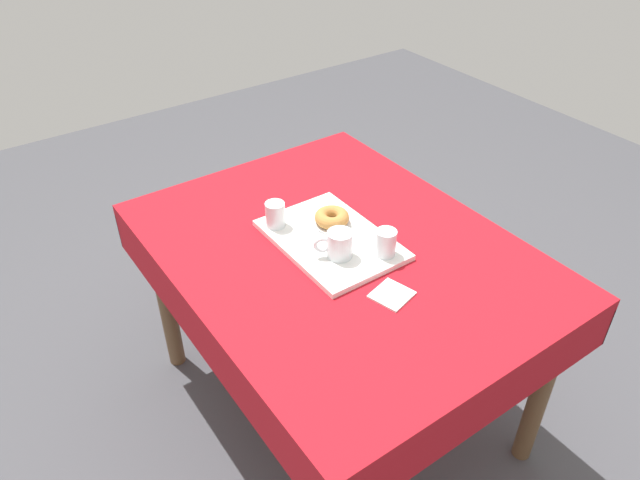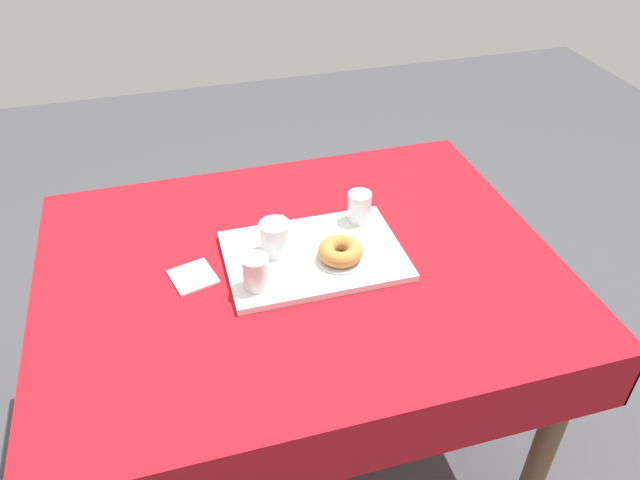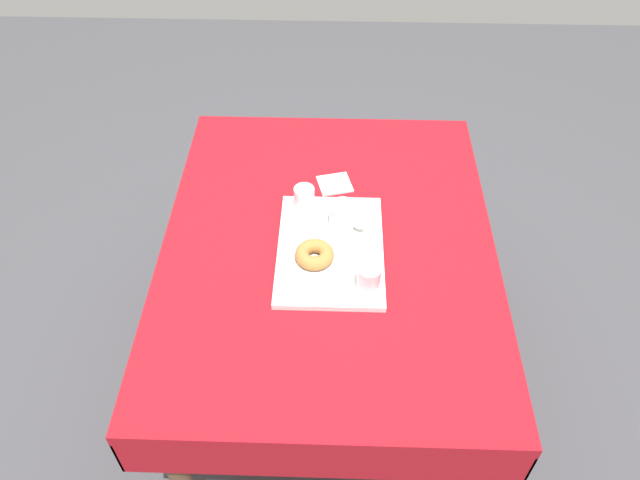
# 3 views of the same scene
# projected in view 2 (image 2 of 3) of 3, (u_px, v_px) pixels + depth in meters

# --- Properties ---
(ground_plane) EXTENTS (6.00, 6.00, 0.00)m
(ground_plane) POSITION_uv_depth(u_px,v_px,m) (304.00, 439.00, 2.02)
(ground_plane) COLOR #47474C
(dining_table) EXTENTS (1.31, 1.01, 0.76)m
(dining_table) POSITION_uv_depth(u_px,v_px,m) (300.00, 289.00, 1.61)
(dining_table) COLOR #A8141E
(dining_table) RESTS_ON ground
(serving_tray) EXTENTS (0.45, 0.31, 0.02)m
(serving_tray) POSITION_uv_depth(u_px,v_px,m) (314.00, 256.00, 1.57)
(serving_tray) COLOR white
(serving_tray) RESTS_ON dining_table
(tea_mug_left) EXTENTS (0.08, 0.11, 0.09)m
(tea_mug_left) POSITION_uv_depth(u_px,v_px,m) (275.00, 238.00, 1.54)
(tea_mug_left) COLOR white
(tea_mug_left) RESTS_ON serving_tray
(water_glass_near) EXTENTS (0.06, 0.06, 0.08)m
(water_glass_near) POSITION_uv_depth(u_px,v_px,m) (359.00, 208.00, 1.65)
(water_glass_near) COLOR white
(water_glass_near) RESTS_ON serving_tray
(water_glass_far) EXTENTS (0.06, 0.06, 0.08)m
(water_glass_far) POSITION_uv_depth(u_px,v_px,m) (256.00, 273.00, 1.44)
(water_glass_far) COLOR white
(water_glass_far) RESTS_ON serving_tray
(donut_plate_left) EXTENTS (0.12, 0.12, 0.01)m
(donut_plate_left) POSITION_uv_depth(u_px,v_px,m) (340.00, 259.00, 1.54)
(donut_plate_left) COLOR silver
(donut_plate_left) RESTS_ON serving_tray
(sugar_donut_left) EXTENTS (0.11, 0.11, 0.04)m
(sugar_donut_left) POSITION_uv_depth(u_px,v_px,m) (341.00, 251.00, 1.52)
(sugar_donut_left) COLOR #BC7F3D
(sugar_donut_left) RESTS_ON donut_plate_left
(paper_napkin) EXTENTS (0.13, 0.13, 0.01)m
(paper_napkin) POSITION_uv_depth(u_px,v_px,m) (193.00, 277.00, 1.51)
(paper_napkin) COLOR white
(paper_napkin) RESTS_ON dining_table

